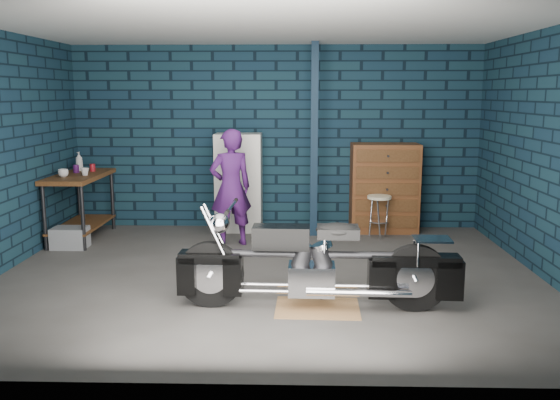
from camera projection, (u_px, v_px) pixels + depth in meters
The scene contains 16 objects.
ground at pixel (269, 276), 6.59m from camera, with size 6.00×6.00×0.00m, color #4B4846.
room_walls at pixel (270, 102), 6.79m from camera, with size 6.02×5.01×2.71m.
support_post at pixel (314, 141), 8.25m from camera, with size 0.10×0.10×2.70m, color #102234.
workbench at pixel (81, 207), 8.19m from camera, with size 0.60×1.40×0.91m, color brown.
drip_mat at pixel (317, 308), 5.59m from camera, with size 0.79×0.59×0.01m, color #997143.
motorcycle at pixel (318, 257), 5.50m from camera, with size 2.25×0.61×0.99m, color black, non-canonical shape.
person at pixel (231, 188), 7.81m from camera, with size 0.57×0.37×1.55m, color #4D1B68.
storage_bin at pixel (70, 238), 7.75m from camera, with size 0.44×0.31×0.28m, color gray.
locker at pixel (239, 183), 8.67m from camera, with size 0.67×0.48×1.43m, color silver.
tool_chest at pixel (384, 188), 8.62m from camera, with size 0.97×0.54×1.29m, color brown.
shop_stool at pixel (379, 217), 8.24m from camera, with size 0.33×0.33×0.60m, color beige, non-canonical shape.
cup_a at pixel (63, 173), 7.83m from camera, with size 0.13×0.13×0.11m, color beige.
cup_b at pixel (85, 172), 7.98m from camera, with size 0.11×0.11×0.10m, color beige.
mug_purple at pixel (76, 169), 8.25m from camera, with size 0.08×0.08×0.11m, color #4E175D.
mug_red at pixel (93, 168), 8.40m from camera, with size 0.08×0.08×0.11m, color maroon.
bottle at pixel (79, 161), 8.46m from camera, with size 0.10×0.10×0.27m, color gray.
Camera 1 is at (0.30, -6.33, 2.00)m, focal length 38.00 mm.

